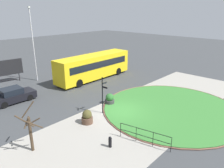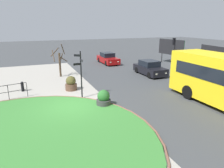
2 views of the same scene
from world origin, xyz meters
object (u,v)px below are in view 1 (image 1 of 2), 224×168
Objects in this scene: signpost_directional at (103,93)px; street_tree_bare at (30,130)px; bollard_foreground at (110,142)px; lamppost_tall at (33,43)px; car_near_lane at (13,96)px; planter_near_signpost at (110,99)px; billboard_right at (5,68)px; planter_kerbside at (87,117)px; bus_yellow at (94,66)px.

street_tree_bare is (-7.11, -0.44, -0.38)m from signpost_directional.
lamppost_tall reaches higher than bollard_foreground.
car_near_lane is 0.45× the size of lamppost_tall.
billboard_right is at bearing 106.49° from planter_near_signpost.
lamppost_tall reaches higher than planter_near_signpost.
lamppost_tall is at bearing 76.21° from bollard_foreground.
car_near_lane is 1.00× the size of billboard_right.
car_near_lane is 8.31m from lamppost_tall.
billboard_right is at bearing 98.47° from signpost_directional.
lamppost_tall is 4.76m from billboard_right.
planter_kerbside is at bearing -81.24° from billboard_right.
lamppost_tall reaches higher than billboard_right.
planter_kerbside is (0.08, -15.50, -1.42)m from billboard_right.
bus_yellow reaches higher than planter_kerbside.
street_tree_bare is at bearing -147.94° from bus_yellow.
bus_yellow is 1.22× the size of lamppost_tall.
car_near_lane is at bearing -99.24° from billboard_right.
bollard_foreground is (-3.34, -4.00, -1.55)m from signpost_directional.
planter_near_signpost is at bearing -65.03° from billboard_right.
street_tree_bare is at bearing -120.26° from lamppost_tall.
bus_yellow is 8.26m from lamppost_tall.
street_tree_bare is at bearing -98.77° from billboard_right.
lamppost_tall is 8.60× the size of planter_near_signpost.
car_near_lane is at bearing 103.90° from planter_kerbside.
planter_kerbside reaches higher than bollard_foreground.
bus_yellow is at bearing 57.21° from planter_near_signpost.
signpost_directional is at bearing -152.78° from planter_near_signpost.
billboard_right is at bearing 86.79° from bollard_foreground.
lamppost_tall is at bearing 94.74° from planter_near_signpost.
signpost_directional is 10.66m from bus_yellow.
planter_near_signpost is (-4.72, -7.33, -1.27)m from bus_yellow.
billboard_right is 1.24× the size of street_tree_bare.
bollard_foreground is 0.07× the size of bus_yellow.
car_near_lane reaches higher than planter_kerbside.
car_near_lane is at bearing -137.98° from lamppost_tall.
signpost_directional reaches higher than billboard_right.
bus_yellow is at bearing 32.49° from street_tree_bare.
signpost_directional is 2.63m from planter_kerbside.
lamppost_tall is at bearing 59.74° from street_tree_bare.
street_tree_bare is (-13.77, -8.77, -0.16)m from bus_yellow.
bollard_foreground is 5.32m from street_tree_bare.
bollard_foreground is 7.26m from planter_near_signpost.
planter_near_signpost is at bearing -49.44° from car_near_lane.
signpost_directional is 4.18× the size of bollard_foreground.
billboard_right reaches higher than bollard_foreground.
billboard_right is 16.35m from street_tree_bare.
planter_kerbside is (-3.10, -13.64, -4.44)m from lamppost_tall.
planter_kerbside is (-2.19, -0.33, -1.43)m from signpost_directional.
planter_near_signpost reaches higher than bollard_foreground.
planter_near_signpost is at bearing 17.77° from planter_kerbside.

